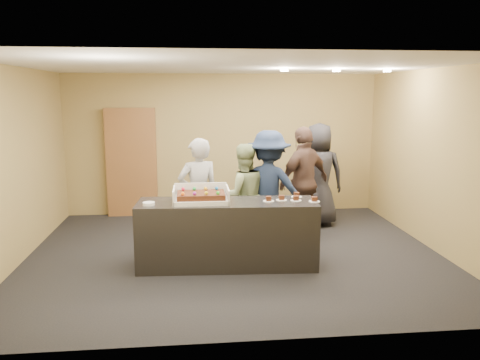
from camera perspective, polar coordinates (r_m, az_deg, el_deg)
The scene contains 17 objects.
room at distance 6.67m, azimuth -0.68°, elevation 2.08°, with size 6.04×6.00×2.70m.
serving_counter at distance 6.39m, azimuth -1.57°, elevation -6.58°, with size 2.40×0.70×0.90m, color black.
storage_cabinet at distance 9.15m, azimuth -13.08°, elevation 2.08°, with size 0.94×0.15×2.06m, color brown.
cake_box at distance 6.27m, azimuth -4.77°, elevation -2.23°, with size 0.73×0.51×0.22m.
sheet_cake at distance 6.24m, azimuth -4.78°, elevation -1.84°, with size 0.63×0.43×0.12m.
plate_stack at distance 6.18m, azimuth -11.06°, elevation -2.85°, with size 0.16×0.16×0.04m, color white.
slice_a at distance 6.29m, azimuth 3.51°, elevation -2.40°, with size 0.15×0.15×0.07m.
slice_b at distance 6.37m, azimuth 5.09°, elevation -2.26°, with size 0.15×0.15×0.07m.
slice_c at distance 6.36m, azimuth 6.83°, elevation -2.32°, with size 0.15×0.15×0.07m.
slice_d at distance 6.58m, azimuth 6.91°, elevation -1.88°, with size 0.15×0.15×0.07m.
slice_e at distance 6.34m, azimuth 9.05°, elevation -2.42°, with size 0.15×0.15×0.07m.
person_server_grey at distance 6.89m, azimuth -5.09°, elevation -1.92°, with size 0.62×0.41×1.70m, color #9E9EA3.
person_sage_man at distance 7.10m, azimuth 0.37°, elevation -1.94°, with size 0.77×0.60×1.59m, color #95A675.
person_navy_man at distance 7.20m, azimuth 3.53°, elevation -1.02°, with size 1.15×0.66×1.78m, color #18243F.
person_brown_extra at distance 7.68m, azimuth 7.80°, elevation -0.26°, with size 1.06×0.44×1.81m, color brown.
person_dark_suit at distance 8.38m, azimuth 9.50°, elevation 0.65°, with size 0.89×0.58×1.83m, color black.
ceiling_spotlights at distance 7.41m, azimuth 11.67°, elevation 12.95°, with size 1.72×0.12×0.03m.
Camera 1 is at (-0.59, -6.57, 2.33)m, focal length 35.00 mm.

